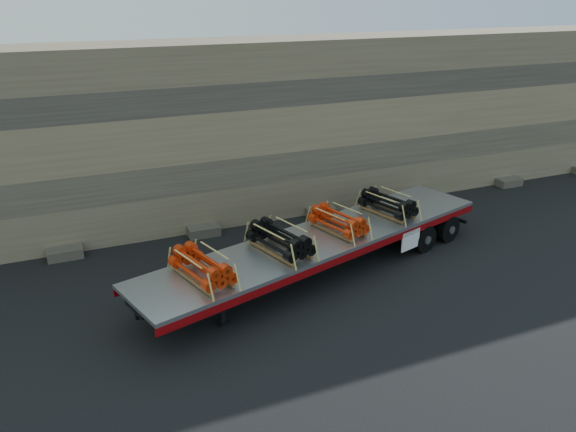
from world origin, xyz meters
The scene contains 7 objects.
ground centered at (0.00, 0.00, 0.00)m, with size 120.00×120.00×0.00m, color black.
rock_wall centered at (0.00, 6.50, 3.50)m, with size 44.00×3.00×7.00m, color #7A6B54.
trailer centered at (-0.19, 0.20, 0.66)m, with size 13.17×2.53×1.32m, color #AEB1B6, non-canonical shape.
bundle_front centered at (-4.49, -1.07, 1.68)m, with size 1.02×2.04×0.72m, color red, non-canonical shape.
bundle_midfront centered at (-1.84, -0.29, 1.70)m, with size 1.07×2.14×0.76m, color black, non-canonical shape.
bundle_midrear centered at (0.51, 0.41, 1.66)m, with size 0.98×1.95×0.69m, color red, non-canonical shape.
bundle_rear centered at (2.86, 1.10, 1.67)m, with size 1.00×2.00×0.71m, color black, non-canonical shape.
Camera 1 is at (-7.65, -14.71, 8.86)m, focal length 35.00 mm.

